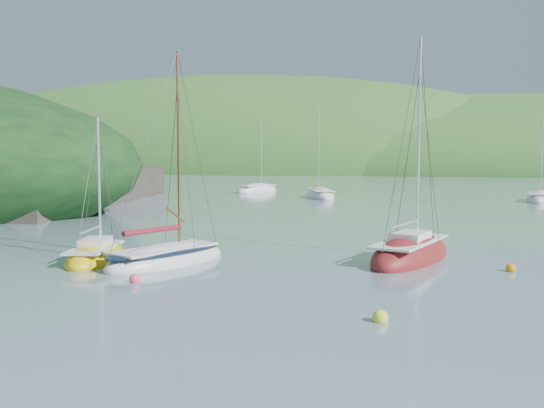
% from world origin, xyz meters
% --- Properties ---
extents(ground, '(700.00, 700.00, 0.00)m').
position_xyz_m(ground, '(0.00, 0.00, 0.00)').
color(ground, slate).
rests_on(ground, ground).
extents(shoreline_hills, '(690.00, 135.00, 56.00)m').
position_xyz_m(shoreline_hills, '(-9.66, 172.42, 0.00)').
color(shoreline_hills, '#2A6627').
rests_on(shoreline_hills, ground).
extents(daysailer_white, '(4.94, 7.24, 10.47)m').
position_xyz_m(daysailer_white, '(-5.58, 6.89, 0.23)').
color(daysailer_white, white).
rests_on(daysailer_white, ground).
extents(sloop_red, '(4.74, 8.22, 11.52)m').
position_xyz_m(sloop_red, '(5.23, 10.81, 0.22)').
color(sloop_red, maroon).
rests_on(sloop_red, ground).
extents(sailboat_yellow, '(3.40, 5.93, 7.40)m').
position_xyz_m(sailboat_yellow, '(-9.11, 6.68, 0.18)').
color(sailboat_yellow, yellow).
rests_on(sailboat_yellow, ground).
extents(distant_sloop_a, '(5.53, 8.43, 11.36)m').
position_xyz_m(distant_sloop_a, '(-6.35, 49.31, 0.19)').
color(distant_sloop_a, white).
rests_on(distant_sloop_a, ground).
extents(distant_sloop_b, '(3.98, 7.77, 10.57)m').
position_xyz_m(distant_sloop_b, '(17.01, 50.46, 0.18)').
color(distant_sloop_b, white).
rests_on(distant_sloop_b, ground).
extents(distant_sloop_c, '(5.25, 7.84, 10.57)m').
position_xyz_m(distant_sloop_c, '(-16.25, 57.45, 0.18)').
color(distant_sloop_c, white).
rests_on(distant_sloop_c, ground).
extents(mooring_buoys, '(20.36, 9.83, 0.49)m').
position_xyz_m(mooring_buoys, '(-0.68, 5.05, 0.12)').
color(mooring_buoys, yellow).
rests_on(mooring_buoys, ground).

